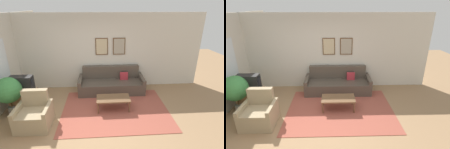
# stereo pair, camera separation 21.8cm
# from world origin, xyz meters

# --- Properties ---
(ground_plane) EXTENTS (16.00, 16.00, 0.00)m
(ground_plane) POSITION_xyz_m (0.00, 0.00, 0.00)
(ground_plane) COLOR #997551
(area_rug) EXTENTS (3.10, 2.34, 0.01)m
(area_rug) POSITION_xyz_m (0.70, 0.74, 0.01)
(area_rug) COLOR #9E4C3D
(area_rug) RESTS_ON ground_plane
(wall_back) EXTENTS (8.00, 0.09, 2.70)m
(wall_back) POSITION_xyz_m (0.01, 2.43, 1.35)
(wall_back) COLOR beige
(wall_back) RESTS_ON ground_plane
(couch) EXTENTS (2.29, 0.90, 0.86)m
(couch) POSITION_xyz_m (0.67, 1.98, 0.29)
(couch) COLOR #4C4238
(couch) RESTS_ON ground_plane
(coffee_table) EXTENTS (0.98, 0.52, 0.38)m
(coffee_table) POSITION_xyz_m (0.64, 0.76, 0.35)
(coffee_table) COLOR brown
(coffee_table) RESTS_ON ground_plane
(tv_stand) EXTENTS (0.72, 0.45, 0.60)m
(tv_stand) POSITION_xyz_m (-1.97, 0.95, 0.30)
(tv_stand) COLOR olive
(tv_stand) RESTS_ON ground_plane
(tv) EXTENTS (0.64, 0.28, 0.46)m
(tv) POSITION_xyz_m (-1.96, 0.95, 0.83)
(tv) COLOR black
(tv) RESTS_ON tv_stand
(armchair) EXTENTS (0.82, 0.76, 0.90)m
(armchair) POSITION_xyz_m (-1.43, 0.15, 0.30)
(armchair) COLOR tan
(armchair) RESTS_ON ground_plane
(potted_plant_tall) EXTENTS (0.71, 0.71, 1.13)m
(potted_plant_tall) POSITION_xyz_m (-2.22, 0.68, 0.75)
(potted_plant_tall) COLOR slate
(potted_plant_tall) RESTS_ON ground_plane
(potted_plant_by_window) EXTENTS (0.64, 0.64, 0.92)m
(potted_plant_by_window) POSITION_xyz_m (-2.15, 1.28, 0.58)
(potted_plant_by_window) COLOR #383D42
(potted_plant_by_window) RESTS_ON ground_plane
(potted_plant_small) EXTENTS (0.49, 0.49, 0.81)m
(potted_plant_small) POSITION_xyz_m (-2.12, 1.40, 0.54)
(potted_plant_small) COLOR #935638
(potted_plant_small) RESTS_ON ground_plane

